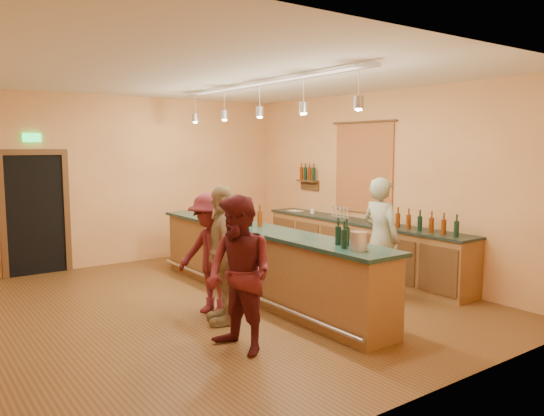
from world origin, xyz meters
TOP-DOWN VIEW (x-y plane):
  - floor at (0.00, 0.00)m, footprint 7.00×7.00m
  - ceiling at (0.00, 0.00)m, footprint 6.50×7.00m
  - wall_back at (0.00, 3.50)m, footprint 6.50×0.02m
  - wall_front at (0.00, -3.50)m, footprint 6.50×0.02m
  - wall_right at (3.25, 0.00)m, footprint 0.02×7.00m
  - doorway at (-1.70, 3.47)m, footprint 1.15×0.09m
  - tapestry at (3.23, 0.40)m, footprint 0.03×1.40m
  - bottle_shelf at (3.17, 1.90)m, footprint 0.17×0.55m
  - back_counter at (2.97, 0.18)m, footprint 0.60×4.55m
  - tasting_bar at (0.69, -0.00)m, footprint 0.73×5.10m
  - pendant_track at (0.69, -0.00)m, footprint 0.11×4.60m
  - bartender at (2.07, -1.12)m, footprint 0.44×0.66m
  - customer_a at (-0.71, -1.65)m, footprint 0.78×0.93m
  - customer_b at (-0.35, -0.69)m, footprint 0.77×1.12m
  - customer_c at (-0.28, -0.26)m, footprint 0.97×1.21m
  - bar_stool at (1.28, 2.20)m, footprint 0.35×0.35m

SIDE VIEW (x-z plane):
  - floor at x=0.00m, z-range 0.00..0.00m
  - back_counter at x=2.97m, z-range -0.15..1.12m
  - bar_stool at x=1.28m, z-range 0.21..0.92m
  - tasting_bar at x=0.69m, z-range -0.08..1.30m
  - customer_c at x=-0.28m, z-range 0.00..1.64m
  - customer_a at x=-0.71m, z-range 0.00..1.73m
  - customer_b at x=-0.35m, z-range 0.00..1.77m
  - bartender at x=2.07m, z-range 0.00..1.80m
  - doorway at x=-1.70m, z-range -0.11..2.36m
  - wall_back at x=0.00m, z-range 0.00..3.20m
  - wall_front at x=0.00m, z-range 0.00..3.20m
  - wall_right at x=3.25m, z-range 0.00..3.20m
  - bottle_shelf at x=3.17m, z-range 1.39..1.94m
  - tapestry at x=3.23m, z-range 1.05..2.65m
  - pendant_track at x=0.69m, z-range 2.73..3.24m
  - ceiling at x=0.00m, z-range 3.19..3.21m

